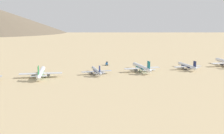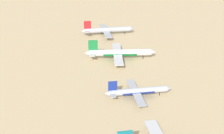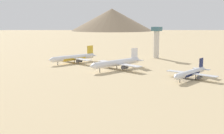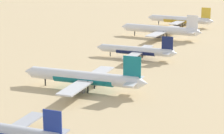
{
  "view_description": "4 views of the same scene",
  "coord_description": "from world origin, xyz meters",
  "px_view_note": "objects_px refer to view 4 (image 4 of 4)",
  "views": [
    {
      "loc": [
        -229.81,
        113.75,
        51.0
      ],
      "look_at": [
        2.99,
        32.28,
        5.88
      ],
      "focal_mm": 42.38,
      "sensor_mm": 36.0,
      "label": 1
    },
    {
      "loc": [
        -42.97,
        -94.51,
        84.39
      ],
      "look_at": [
        -3.35,
        79.45,
        3.42
      ],
      "focal_mm": 53.62,
      "sensor_mm": 36.0,
      "label": 2
    },
    {
      "loc": [
        144.31,
        10.82,
        32.38
      ],
      "look_at": [
        5.52,
        -94.81,
        3.39
      ],
      "focal_mm": 44.56,
      "sensor_mm": 36.0,
      "label": 3
    },
    {
      "loc": [
        -49.93,
        129.24,
        42.63
      ],
      "look_at": [
        -4.3,
        -12.13,
        4.69
      ],
      "focal_mm": 69.27,
      "sensor_mm": 36.0,
      "label": 4
    }
  ],
  "objects_px": {
    "parked_jet_1": "(161,30)",
    "parked_jet_2": "(137,51)",
    "parked_jet_0": "(180,20)",
    "parked_jet_4": "(4,131)",
    "parked_jet_3": "(85,78)"
  },
  "relations": [
    {
      "from": "parked_jet_1",
      "to": "parked_jet_4",
      "type": "xyz_separation_m",
      "value": [
        7.31,
        145.64,
        -1.17
      ]
    },
    {
      "from": "parked_jet_1",
      "to": "parked_jet_4",
      "type": "bearing_deg",
      "value": 87.13
    },
    {
      "from": "parked_jet_1",
      "to": "parked_jet_4",
      "type": "relative_size",
      "value": 1.33
    },
    {
      "from": "parked_jet_0",
      "to": "parked_jet_2",
      "type": "bearing_deg",
      "value": 87.87
    },
    {
      "from": "parked_jet_3",
      "to": "parked_jet_4",
      "type": "relative_size",
      "value": 1.27
    },
    {
      "from": "parked_jet_0",
      "to": "parked_jet_4",
      "type": "relative_size",
      "value": 1.25
    },
    {
      "from": "parked_jet_2",
      "to": "parked_jet_4",
      "type": "bearing_deg",
      "value": 85.77
    },
    {
      "from": "parked_jet_3",
      "to": "parked_jet_1",
      "type": "bearing_deg",
      "value": -92.82
    },
    {
      "from": "parked_jet_0",
      "to": "parked_jet_3",
      "type": "bearing_deg",
      "value": 86.77
    },
    {
      "from": "parked_jet_3",
      "to": "parked_jet_4",
      "type": "height_order",
      "value": "parked_jet_3"
    },
    {
      "from": "parked_jet_2",
      "to": "parked_jet_0",
      "type": "bearing_deg",
      "value": -92.13
    },
    {
      "from": "parked_jet_1",
      "to": "parked_jet_2",
      "type": "xyz_separation_m",
      "value": [
        0.32,
        51.12,
        -0.99
      ]
    },
    {
      "from": "parked_jet_1",
      "to": "parked_jet_2",
      "type": "distance_m",
      "value": 51.13
    },
    {
      "from": "parked_jet_2",
      "to": "parked_jet_3",
      "type": "height_order",
      "value": "parked_jet_3"
    },
    {
      "from": "parked_jet_3",
      "to": "parked_jet_4",
      "type": "bearing_deg",
      "value": 87.0
    }
  ]
}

